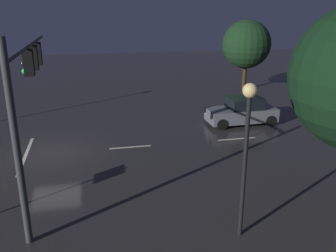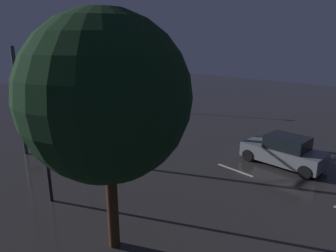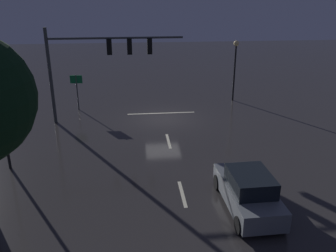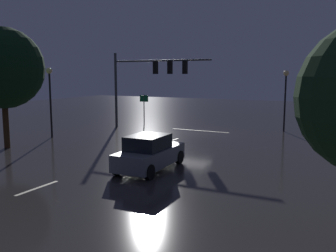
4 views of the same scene
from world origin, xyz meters
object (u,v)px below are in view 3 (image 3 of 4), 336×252
at_px(car_approaching, 248,191).
at_px(street_lamp_left_kerb, 235,59).
at_px(route_sign, 77,85).
at_px(traffic_signal_assembly, 100,56).

relative_size(car_approaching, street_lamp_left_kerb, 0.90).
bearing_deg(street_lamp_left_kerb, route_sign, 5.52).
xyz_separation_m(car_approaching, route_sign, (8.77, -14.11, 1.17)).
height_order(car_approaching, street_lamp_left_kerb, street_lamp_left_kerb).
bearing_deg(route_sign, traffic_signal_assembly, 127.81).
distance_m(traffic_signal_assembly, car_approaching, 13.76).
relative_size(traffic_signal_assembly, street_lamp_left_kerb, 1.82).
bearing_deg(street_lamp_left_kerb, traffic_signal_assembly, 20.56).
xyz_separation_m(car_approaching, street_lamp_left_kerb, (-3.66, -15.31, 2.64)).
height_order(traffic_signal_assembly, car_approaching, traffic_signal_assembly).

